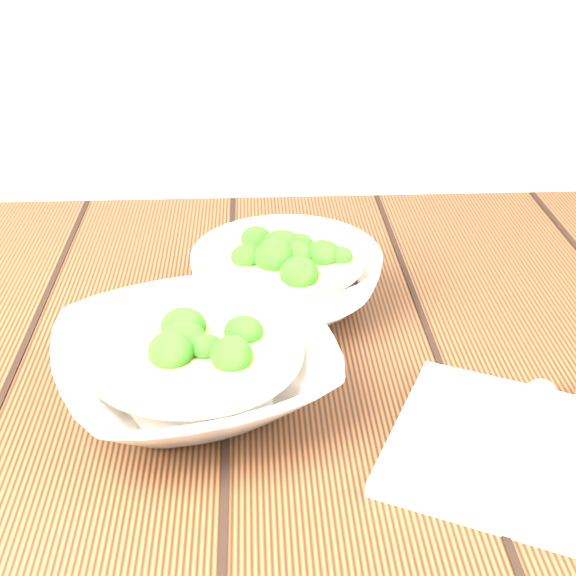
{
  "coord_description": "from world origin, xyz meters",
  "views": [
    {
      "loc": [
        0.01,
        -0.63,
        1.18
      ],
      "look_at": [
        0.04,
        0.05,
        0.8
      ],
      "focal_mm": 50.0,
      "sensor_mm": 36.0,
      "label": 1
    }
  ],
  "objects": [
    {
      "name": "soup_bowl_back",
      "position": [
        0.04,
        0.1,
        0.78
      ],
      "size": [
        0.22,
        0.22,
        0.07
      ],
      "color": "silver",
      "rests_on": "table"
    },
    {
      "name": "napkin",
      "position": [
        0.22,
        -0.16,
        0.76
      ],
      "size": [
        0.27,
        0.25,
        0.01
      ],
      "primitive_type": "cube",
      "rotation": [
        0.0,
        0.0,
        -0.45
      ],
      "color": "beige",
      "rests_on": "table"
    },
    {
      "name": "soup_bowl_front",
      "position": [
        -0.05,
        -0.05,
        0.78
      ],
      "size": [
        0.3,
        0.3,
        0.07
      ],
      "color": "silver",
      "rests_on": "table"
    },
    {
      "name": "spoon_left",
      "position": [
        0.23,
        -0.12,
        0.76
      ],
      "size": [
        0.11,
        0.16,
        0.01
      ],
      "color": "#ACA598",
      "rests_on": "napkin"
    },
    {
      "name": "trivet",
      "position": [
        0.06,
        0.11,
        0.76
      ],
      "size": [
        0.11,
        0.11,
        0.03
      ],
      "primitive_type": "torus",
      "rotation": [
        0.0,
        0.0,
        0.0
      ],
      "color": "black",
      "rests_on": "table"
    },
    {
      "name": "table",
      "position": [
        0.0,
        0.0,
        0.63
      ],
      "size": [
        1.2,
        0.8,
        0.75
      ],
      "color": "#371F0F",
      "rests_on": "ground"
    }
  ]
}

